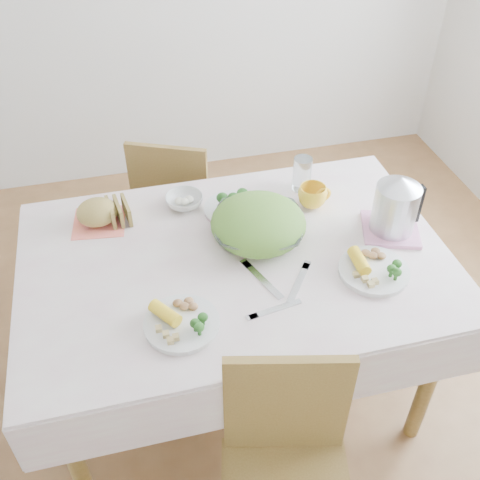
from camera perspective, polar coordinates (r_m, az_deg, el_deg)
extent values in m
plane|color=brown|center=(2.55, -0.34, -14.47)|extent=(3.60, 3.60, 0.00)
cube|color=brown|center=(2.26, -0.38, -9.01)|extent=(1.40, 0.90, 0.75)
cube|color=silver|center=(1.98, -0.42, -1.86)|extent=(1.50, 1.00, 0.01)
cube|color=brown|center=(2.79, -6.04, 4.61)|extent=(0.50, 0.50, 0.84)
imported|color=white|center=(2.03, 1.86, 1.16)|extent=(0.40, 0.40, 0.08)
cylinder|color=white|center=(1.76, -5.94, -8.44)|extent=(0.29, 0.29, 0.02)
cylinder|color=white|center=(1.96, 13.43, -3.06)|extent=(0.31, 0.31, 0.02)
cylinder|color=beige|center=(2.17, -0.68, 3.14)|extent=(0.25, 0.25, 0.02)
cube|color=#F8735F|center=(2.19, -14.11, 1.78)|extent=(0.21, 0.21, 0.00)
ellipsoid|color=olive|center=(2.15, -14.34, 2.94)|extent=(0.17, 0.16, 0.09)
imported|color=white|center=(2.20, -5.68, 3.98)|extent=(0.17, 0.17, 0.05)
imported|color=yellow|center=(2.20, 7.36, 4.44)|extent=(0.12, 0.12, 0.09)
cylinder|color=white|center=(2.28, 6.31, 6.56)|extent=(0.09, 0.09, 0.14)
cube|color=pink|center=(2.15, 15.01, 1.06)|extent=(0.25, 0.25, 0.02)
cylinder|color=#B2B5BA|center=(2.09, 15.54, 3.45)|extent=(0.19, 0.19, 0.22)
cube|color=silver|center=(1.89, 2.26, -4.04)|extent=(0.10, 0.21, 0.00)
cube|color=silver|center=(1.89, 5.97, -4.33)|extent=(0.14, 0.18, 0.00)
cube|color=silver|center=(1.80, 3.61, -7.02)|extent=(0.18, 0.05, 0.00)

